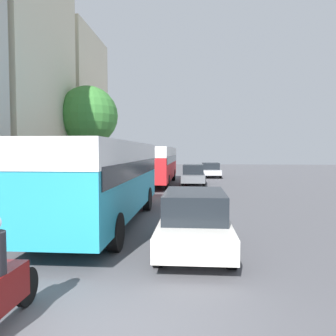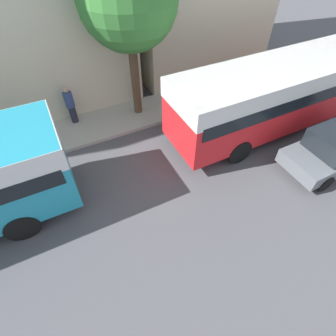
{
  "view_description": "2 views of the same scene",
  "coord_description": "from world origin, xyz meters",
  "views": [
    {
      "loc": [
        1.19,
        -4.31,
        2.59
      ],
      "look_at": [
        -0.39,
        15.79,
        1.55
      ],
      "focal_mm": 35.0,
      "sensor_mm": 36.0,
      "label": 1
    },
    {
      "loc": [
        4.72,
        11.81,
        7.27
      ],
      "look_at": [
        -0.62,
        14.51,
        0.94
      ],
      "focal_mm": 28.0,
      "sensor_mm": 36.0,
      "label": 2
    }
  ],
  "objects": [
    {
      "name": "bus_following",
      "position": [
        -1.7,
        20.84,
        1.88
      ],
      "size": [
        2.57,
        10.89,
        2.88
      ],
      "color": "red",
      "rests_on": "ground_plane"
    },
    {
      "name": "car_far_curb",
      "position": [
        1.22,
        4.22,
        0.79
      ],
      "size": [
        1.84,
        4.36,
        1.54
      ],
      "color": "silver",
      "rests_on": "ground_plane"
    },
    {
      "name": "building_far_terrace",
      "position": [
        -9.62,
        20.07,
        5.7
      ],
      "size": [
        6.84,
        7.03,
        11.39
      ],
      "color": "beige",
      "rests_on": "ground_plane"
    },
    {
      "name": "car_distant",
      "position": [
        1.16,
        20.54,
        0.81
      ],
      "size": [
        1.8,
        3.99,
        1.58
      ],
      "color": "slate",
      "rests_on": "ground_plane"
    },
    {
      "name": "car_crossing",
      "position": [
        2.86,
        28.34,
        0.76
      ],
      "size": [
        1.96,
        4.43,
        1.45
      ],
      "color": "#B7B7BC",
      "rests_on": "ground_plane"
    },
    {
      "name": "bus_lead",
      "position": [
        -1.97,
        6.86,
        1.89
      ],
      "size": [
        2.58,
        9.53,
        2.89
      ],
      "color": "teal",
      "rests_on": "ground_plane"
    },
    {
      "name": "street_tree",
      "position": [
        -5.21,
        15.26,
        4.72
      ],
      "size": [
        3.57,
        3.57,
        6.39
      ],
      "color": "brown",
      "rests_on": "sidewalk"
    },
    {
      "name": "pedestrian_near_curb",
      "position": [
        -5.01,
        6.86,
        1.07
      ],
      "size": [
        0.35,
        0.35,
        1.78
      ],
      "color": "#232838",
      "rests_on": "sidewalk"
    },
    {
      "name": "pedestrian_walking_away",
      "position": [
        -5.74,
        12.43,
        0.99
      ],
      "size": [
        0.37,
        0.37,
        1.66
      ],
      "color": "#232838",
      "rests_on": "sidewalk"
    }
  ]
}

